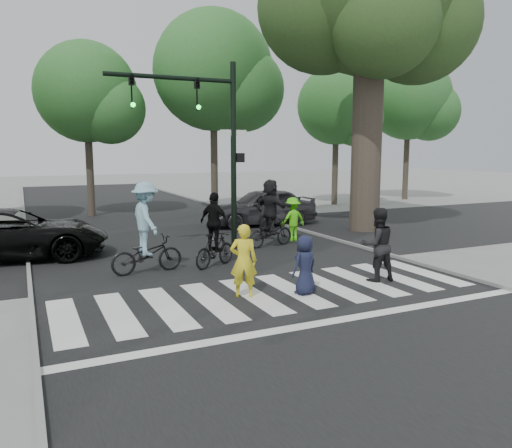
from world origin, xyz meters
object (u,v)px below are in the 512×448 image
(cyclist_mid, at_px, (215,237))
(cyclist_left, at_px, (146,234))
(traffic_signal, at_px, (209,129))
(car_suv, at_px, (12,234))
(pedestrian_adult, at_px, (377,245))
(pedestrian_child, at_px, (305,265))
(cyclist_right, at_px, (271,217))
(pedestrian_woman, at_px, (244,261))
(car_grey, at_px, (262,207))

(cyclist_mid, bearing_deg, cyclist_left, 177.54)
(traffic_signal, height_order, car_suv, traffic_signal)
(traffic_signal, bearing_deg, pedestrian_adult, -65.11)
(pedestrian_adult, relative_size, car_suv, 0.34)
(pedestrian_child, distance_m, cyclist_right, 5.69)
(pedestrian_woman, bearing_deg, cyclist_left, -41.30)
(cyclist_right, bearing_deg, cyclist_left, -157.69)
(cyclist_mid, xyz_separation_m, cyclist_right, (2.75, 1.98, 0.16))
(traffic_signal, distance_m, cyclist_left, 4.36)
(cyclist_left, bearing_deg, cyclist_mid, -2.46)
(cyclist_mid, relative_size, car_grey, 0.44)
(pedestrian_woman, distance_m, cyclist_right, 5.92)
(traffic_signal, height_order, cyclist_left, traffic_signal)
(traffic_signal, xyz_separation_m, cyclist_mid, (-0.65, -2.19, -3.04))
(cyclist_left, bearing_deg, car_grey, 44.71)
(pedestrian_woman, bearing_deg, car_suv, -30.61)
(pedestrian_child, height_order, cyclist_right, cyclist_right)
(traffic_signal, relative_size, cyclist_left, 2.46)
(pedestrian_woman, height_order, pedestrian_child, pedestrian_woman)
(pedestrian_woman, xyz_separation_m, pedestrian_adult, (3.57, -0.15, 0.10))
(traffic_signal, xyz_separation_m, pedestrian_adult, (2.48, -5.33, -2.98))
(pedestrian_child, bearing_deg, traffic_signal, -103.65)
(cyclist_left, distance_m, car_suv, 4.72)
(cyclist_mid, relative_size, cyclist_right, 0.92)
(pedestrian_child, relative_size, cyclist_right, 0.59)
(car_suv, bearing_deg, pedestrian_adult, -121.97)
(traffic_signal, bearing_deg, pedestrian_child, -87.46)
(traffic_signal, bearing_deg, cyclist_left, -140.31)
(car_suv, bearing_deg, cyclist_left, -129.63)
(cyclist_left, bearing_deg, pedestrian_child, -51.27)
(pedestrian_woman, distance_m, cyclist_mid, 3.03)
(pedestrian_adult, height_order, car_grey, pedestrian_adult)
(pedestrian_child, xyz_separation_m, cyclist_left, (-2.79, 3.47, 0.38))
(cyclist_mid, bearing_deg, car_suv, 145.72)
(pedestrian_woman, relative_size, cyclist_right, 0.72)
(pedestrian_child, bearing_deg, cyclist_mid, -91.38)
(pedestrian_adult, xyz_separation_m, cyclist_right, (-0.38, 5.13, 0.10))
(pedestrian_woman, height_order, cyclist_right, cyclist_right)
(pedestrian_adult, bearing_deg, car_suv, -31.16)
(cyclist_mid, bearing_deg, car_grey, 54.73)
(cyclist_mid, distance_m, car_grey, 7.96)
(pedestrian_adult, xyz_separation_m, car_suv, (-8.26, 6.65, -0.16))
(cyclist_mid, bearing_deg, cyclist_right, 35.84)
(pedestrian_woman, height_order, cyclist_mid, cyclist_mid)
(traffic_signal, relative_size, cyclist_mid, 2.86)
(cyclist_mid, distance_m, car_suv, 6.21)
(pedestrian_child, bearing_deg, pedestrian_woman, -32.59)
(pedestrian_woman, relative_size, cyclist_left, 0.68)
(pedestrian_adult, bearing_deg, car_grey, -91.01)
(cyclist_left, relative_size, cyclist_mid, 1.16)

